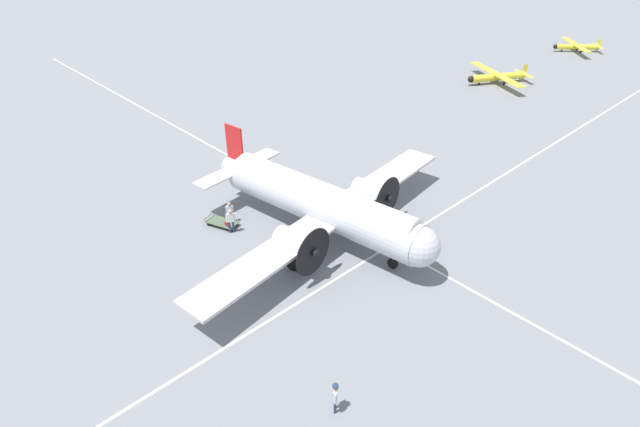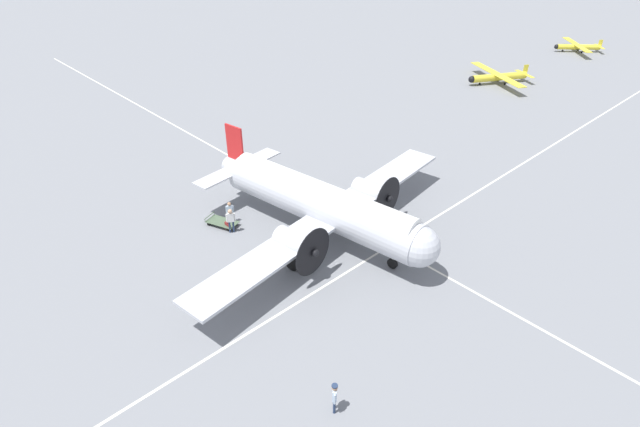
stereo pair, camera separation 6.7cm
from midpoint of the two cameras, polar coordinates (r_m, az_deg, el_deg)
ground_plane at (r=34.66m, az=0.06°, el=-2.42°), size 300.00×300.00×0.00m
apron_line_eastwest at (r=36.17m, az=3.04°, el=-0.82°), size 120.00×0.16×0.01m
apron_line_northsouth at (r=32.32m, az=5.15°, el=-5.47°), size 0.16×120.00×0.01m
airliner_main at (r=33.02m, az=0.66°, el=0.98°), size 17.78×24.00×5.94m
crew_foreground at (r=23.54m, az=1.76°, el=-20.01°), size 0.45×0.44×1.72m
passenger_boarding at (r=36.02m, az=-10.21°, el=0.39°), size 0.36×0.48×1.64m
ramp_agent at (r=34.81m, az=-10.12°, el=-0.55°), size 0.40×0.56×1.86m
suitcase_near_door at (r=35.64m, az=-10.47°, el=-1.43°), size 0.49×0.14×0.57m
baggage_cart at (r=36.14m, az=-11.08°, el=-0.96°), size 2.49×1.86×0.56m
light_aircraft_distant at (r=68.83m, az=19.65°, el=14.51°), size 10.29×8.09×2.11m
light_aircraft_taxiing at (r=89.24m, az=27.34°, el=16.58°), size 7.37×7.50×1.86m
traffic_cone at (r=29.85m, az=-10.45°, el=-9.15°), size 0.36×0.36×0.47m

